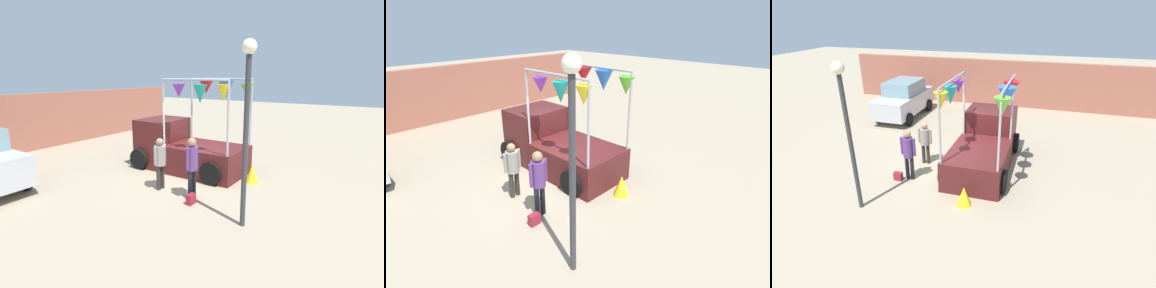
{
  "view_description": "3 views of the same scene",
  "coord_description": "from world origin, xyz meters",
  "views": [
    {
      "loc": [
        -7.81,
        -5.49,
        3.42
      ],
      "look_at": [
        0.37,
        -0.12,
        1.16
      ],
      "focal_mm": 28.0,
      "sensor_mm": 36.0,
      "label": 1
    },
    {
      "loc": [
        -5.04,
        -6.21,
        4.6
      ],
      "look_at": [
        0.68,
        -0.66,
        1.26
      ],
      "focal_mm": 28.0,
      "sensor_mm": 36.0,
      "label": 2
    },
    {
      "loc": [
        3.08,
        -9.01,
        5.28
      ],
      "look_at": [
        0.56,
        -0.51,
        1.24
      ],
      "focal_mm": 28.0,
      "sensor_mm": 36.0,
      "label": 3
    }
  ],
  "objects": [
    {
      "name": "ground_plane",
      "position": [
        0.0,
        0.0,
        0.0
      ],
      "size": [
        60.0,
        60.0,
        0.0
      ],
      "primitive_type": "plane",
      "color": "gray"
    },
    {
      "name": "person_customer",
      "position": [
        -1.15,
        -1.11,
        1.06
      ],
      "size": [
        0.53,
        0.34,
        1.75
      ],
      "color": "black",
      "rests_on": "ground"
    },
    {
      "name": "folded_kite_bundle_sunflower",
      "position": [
        1.01,
        -2.03,
        0.3
      ],
      "size": [
        0.62,
        0.62,
        0.6
      ],
      "primitive_type": "cone",
      "rotation": [
        0.0,
        0.0,
        2.4
      ],
      "color": "yellow",
      "rests_on": "ground"
    },
    {
      "name": "vendor_truck",
      "position": [
        1.02,
        0.67,
        0.89
      ],
      "size": [
        2.4,
        4.07,
        3.32
      ],
      "color": "#4C1919",
      "rests_on": "ground"
    },
    {
      "name": "brick_boundary_wall",
      "position": [
        0.0,
        8.18,
        1.3
      ],
      "size": [
        18.0,
        0.36,
        2.6
      ],
      "primitive_type": "cube",
      "color": "#9E5947",
      "rests_on": "ground"
    },
    {
      "name": "street_lamp",
      "position": [
        -1.84,
        -2.97,
        2.69
      ],
      "size": [
        0.32,
        0.32,
        4.15
      ],
      "color": "#333338",
      "rests_on": "ground"
    },
    {
      "name": "handbag",
      "position": [
        -1.5,
        -1.31,
        0.14
      ],
      "size": [
        0.28,
        0.16,
        0.28
      ],
      "primitive_type": "cube",
      "color": "maroon",
      "rests_on": "ground"
    },
    {
      "name": "person_vendor",
      "position": [
        -1.09,
        0.08,
        0.96
      ],
      "size": [
        0.53,
        0.34,
        1.59
      ],
      "color": "#2D2823",
      "rests_on": "ground"
    }
  ]
}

